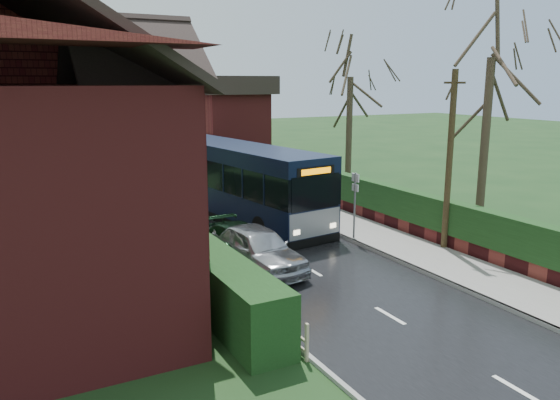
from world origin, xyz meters
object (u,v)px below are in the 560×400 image
bus (240,182)px  telegraph_pole (449,162)px  car_silver (258,248)px  bus_stop_sign (355,196)px  car_green (242,244)px

bus → telegraph_pole: bearing=-67.2°
car_silver → telegraph_pole: size_ratio=0.66×
telegraph_pole → bus_stop_sign: bearing=122.5°
bus → car_green: (-2.41, -5.63, -1.03)m
bus_stop_sign → car_green: bearing=-179.0°
car_silver → telegraph_pole: telegraph_pole is taller
car_silver → bus_stop_sign: 4.96m
car_green → telegraph_pole: bearing=-21.6°
bus → car_silver: bus is taller
bus_stop_sign → car_silver: bearing=-166.4°
bus → bus_stop_sign: bearing=-73.8°
bus → bus_stop_sign: size_ratio=4.13×
car_green → car_silver: bearing=-87.8°
bus → car_green: size_ratio=2.64×
bus_stop_sign → telegraph_pole: telegraph_pole is taller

